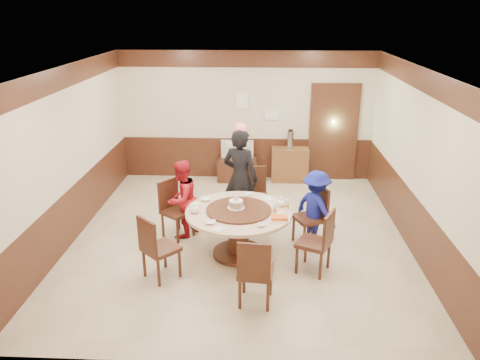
{
  "coord_description": "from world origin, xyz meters",
  "views": [
    {
      "loc": [
        0.35,
        -7.06,
        3.66
      ],
      "look_at": [
        0.01,
        -0.2,
        1.1
      ],
      "focal_mm": 35.0,
      "sensor_mm": 36.0,
      "label": 1
    }
  ],
  "objects_px": {
    "banquet_table": "(239,224)",
    "person_blue": "(316,208)",
    "person_standing": "(240,178)",
    "thermos": "(290,140)",
    "tv_stand": "(237,170)",
    "shrimp_platter": "(280,218)",
    "person_red": "(182,199)",
    "birthday_cake": "(236,204)",
    "television": "(237,150)",
    "side_cabinet": "(290,165)"
  },
  "relations": [
    {
      "from": "side_cabinet",
      "to": "tv_stand",
      "type": "bearing_deg",
      "value": -178.52
    },
    {
      "from": "tv_stand",
      "to": "thermos",
      "type": "height_order",
      "value": "thermos"
    },
    {
      "from": "person_red",
      "to": "side_cabinet",
      "type": "xyz_separation_m",
      "value": [
        1.94,
        2.75,
        -0.29
      ]
    },
    {
      "from": "banquet_table",
      "to": "person_standing",
      "type": "xyz_separation_m",
      "value": [
        -0.03,
        1.08,
        0.35
      ]
    },
    {
      "from": "banquet_table",
      "to": "person_red",
      "type": "bearing_deg",
      "value": 147.44
    },
    {
      "from": "shrimp_platter",
      "to": "television",
      "type": "height_order",
      "value": "television"
    },
    {
      "from": "person_red",
      "to": "thermos",
      "type": "distance_m",
      "value": 3.37
    },
    {
      "from": "banquet_table",
      "to": "thermos",
      "type": "relative_size",
      "value": 4.27
    },
    {
      "from": "banquet_table",
      "to": "person_standing",
      "type": "height_order",
      "value": "person_standing"
    },
    {
      "from": "television",
      "to": "side_cabinet",
      "type": "relative_size",
      "value": 0.89
    },
    {
      "from": "person_standing",
      "to": "person_red",
      "type": "bearing_deg",
      "value": 49.26
    },
    {
      "from": "person_blue",
      "to": "tv_stand",
      "type": "distance_m",
      "value": 3.23
    },
    {
      "from": "television",
      "to": "person_blue",
      "type": "bearing_deg",
      "value": 116.14
    },
    {
      "from": "banquet_table",
      "to": "person_blue",
      "type": "bearing_deg",
      "value": 21.08
    },
    {
      "from": "banquet_table",
      "to": "person_standing",
      "type": "relative_size",
      "value": 0.92
    },
    {
      "from": "thermos",
      "to": "tv_stand",
      "type": "bearing_deg",
      "value": -178.51
    },
    {
      "from": "tv_stand",
      "to": "banquet_table",
      "type": "bearing_deg",
      "value": -86.45
    },
    {
      "from": "banquet_table",
      "to": "birthday_cake",
      "type": "height_order",
      "value": "birthday_cake"
    },
    {
      "from": "television",
      "to": "side_cabinet",
      "type": "xyz_separation_m",
      "value": [
        1.16,
        0.03,
        -0.33
      ]
    },
    {
      "from": "person_red",
      "to": "birthday_cake",
      "type": "bearing_deg",
      "value": 85.14
    },
    {
      "from": "person_blue",
      "to": "birthday_cake",
      "type": "distance_m",
      "value": 1.35
    },
    {
      "from": "banquet_table",
      "to": "thermos",
      "type": "xyz_separation_m",
      "value": [
        0.95,
        3.38,
        0.41
      ]
    },
    {
      "from": "person_blue",
      "to": "television",
      "type": "xyz_separation_m",
      "value": [
        -1.42,
        2.88,
        0.08
      ]
    },
    {
      "from": "banquet_table",
      "to": "shrimp_platter",
      "type": "xyz_separation_m",
      "value": [
        0.61,
        -0.3,
        0.24
      ]
    },
    {
      "from": "person_red",
      "to": "birthday_cake",
      "type": "distance_m",
      "value": 1.12
    },
    {
      "from": "banquet_table",
      "to": "tv_stand",
      "type": "relative_size",
      "value": 1.91
    },
    {
      "from": "person_red",
      "to": "television",
      "type": "height_order",
      "value": "person_red"
    },
    {
      "from": "person_red",
      "to": "side_cabinet",
      "type": "bearing_deg",
      "value": 171.99
    },
    {
      "from": "tv_stand",
      "to": "thermos",
      "type": "distance_m",
      "value": 1.35
    },
    {
      "from": "person_red",
      "to": "banquet_table",
      "type": "bearing_deg",
      "value": 84.58
    },
    {
      "from": "person_red",
      "to": "tv_stand",
      "type": "height_order",
      "value": "person_red"
    },
    {
      "from": "thermos",
      "to": "person_standing",
      "type": "bearing_deg",
      "value": -112.93
    },
    {
      "from": "person_standing",
      "to": "birthday_cake",
      "type": "distance_m",
      "value": 1.04
    },
    {
      "from": "birthday_cake",
      "to": "side_cabinet",
      "type": "xyz_separation_m",
      "value": [
        1.0,
        3.34,
        -0.47
      ]
    },
    {
      "from": "birthday_cake",
      "to": "thermos",
      "type": "relative_size",
      "value": 0.69
    },
    {
      "from": "birthday_cake",
      "to": "tv_stand",
      "type": "bearing_deg",
      "value": 92.85
    },
    {
      "from": "thermos",
      "to": "television",
      "type": "bearing_deg",
      "value": -178.51
    },
    {
      "from": "person_standing",
      "to": "person_blue",
      "type": "xyz_separation_m",
      "value": [
        1.24,
        -0.61,
        -0.26
      ]
    },
    {
      "from": "shrimp_platter",
      "to": "thermos",
      "type": "height_order",
      "value": "thermos"
    },
    {
      "from": "shrimp_platter",
      "to": "thermos",
      "type": "xyz_separation_m",
      "value": [
        0.34,
        3.68,
        0.16
      ]
    },
    {
      "from": "banquet_table",
      "to": "person_blue",
      "type": "xyz_separation_m",
      "value": [
        1.22,
        0.47,
        0.09
      ]
    },
    {
      "from": "banquet_table",
      "to": "person_red",
      "type": "relative_size",
      "value": 1.22
    },
    {
      "from": "person_standing",
      "to": "shrimp_platter",
      "type": "distance_m",
      "value": 1.52
    },
    {
      "from": "person_red",
      "to": "thermos",
      "type": "relative_size",
      "value": 3.49
    },
    {
      "from": "person_blue",
      "to": "tv_stand",
      "type": "height_order",
      "value": "person_blue"
    },
    {
      "from": "thermos",
      "to": "person_red",
      "type": "bearing_deg",
      "value": -125.01
    },
    {
      "from": "banquet_table",
      "to": "tv_stand",
      "type": "xyz_separation_m",
      "value": [
        -0.21,
        3.35,
        -0.28
      ]
    },
    {
      "from": "birthday_cake",
      "to": "person_standing",
      "type": "bearing_deg",
      "value": 89.05
    },
    {
      "from": "person_red",
      "to": "person_blue",
      "type": "height_order",
      "value": "person_red"
    },
    {
      "from": "shrimp_platter",
      "to": "banquet_table",
      "type": "bearing_deg",
      "value": 153.5
    }
  ]
}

